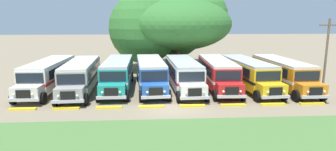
{
  "coord_description": "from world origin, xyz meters",
  "views": [
    {
      "loc": [
        -1.71,
        -21.9,
        6.81
      ],
      "look_at": [
        0.0,
        4.66,
        1.6
      ],
      "focal_mm": 30.89,
      "sensor_mm": 36.0,
      "label": 1
    }
  ],
  "objects_px": {
    "parked_bus_slot_7": "(282,72)",
    "utility_pole": "(326,54)",
    "parked_bus_slot_4": "(183,73)",
    "parked_bus_slot_0": "(49,74)",
    "parked_bus_slot_2": "(118,73)",
    "broad_shade_tree": "(172,25)",
    "parked_bus_slot_3": "(151,73)",
    "parked_bus_slot_1": "(81,75)",
    "parked_bus_slot_6": "(247,72)",
    "parked_bus_slot_5": "(218,72)"
  },
  "relations": [
    {
      "from": "parked_bus_slot_6",
      "to": "parked_bus_slot_0",
      "type": "bearing_deg",
      "value": -95.51
    },
    {
      "from": "parked_bus_slot_4",
      "to": "broad_shade_tree",
      "type": "xyz_separation_m",
      "value": [
        -0.16,
        12.79,
        4.46
      ]
    },
    {
      "from": "parked_bus_slot_3",
      "to": "parked_bus_slot_4",
      "type": "distance_m",
      "value": 3.24
    },
    {
      "from": "parked_bus_slot_2",
      "to": "parked_bus_slot_5",
      "type": "bearing_deg",
      "value": 87.59
    },
    {
      "from": "parked_bus_slot_7",
      "to": "parked_bus_slot_2",
      "type": "bearing_deg",
      "value": -94.83
    },
    {
      "from": "parked_bus_slot_0",
      "to": "parked_bus_slot_6",
      "type": "xyz_separation_m",
      "value": [
        19.52,
        -0.43,
        0.0
      ]
    },
    {
      "from": "parked_bus_slot_1",
      "to": "parked_bus_slot_6",
      "type": "height_order",
      "value": "same"
    },
    {
      "from": "broad_shade_tree",
      "to": "parked_bus_slot_1",
      "type": "bearing_deg",
      "value": -126.48
    },
    {
      "from": "parked_bus_slot_2",
      "to": "utility_pole",
      "type": "height_order",
      "value": "utility_pole"
    },
    {
      "from": "parked_bus_slot_0",
      "to": "parked_bus_slot_6",
      "type": "bearing_deg",
      "value": 89.52
    },
    {
      "from": "parked_bus_slot_7",
      "to": "utility_pole",
      "type": "bearing_deg",
      "value": 51.81
    },
    {
      "from": "parked_bus_slot_4",
      "to": "parked_bus_slot_6",
      "type": "xyz_separation_m",
      "value": [
        6.41,
        -0.15,
        0.0
      ]
    },
    {
      "from": "parked_bus_slot_7",
      "to": "broad_shade_tree",
      "type": "bearing_deg",
      "value": -144.29
    },
    {
      "from": "parked_bus_slot_2",
      "to": "parked_bus_slot_3",
      "type": "height_order",
      "value": "same"
    },
    {
      "from": "parked_bus_slot_4",
      "to": "parked_bus_slot_5",
      "type": "relative_size",
      "value": 1.0
    },
    {
      "from": "parked_bus_slot_7",
      "to": "broad_shade_tree",
      "type": "distance_m",
      "value": 17.12
    },
    {
      "from": "parked_bus_slot_4",
      "to": "parked_bus_slot_6",
      "type": "bearing_deg",
      "value": 86.11
    },
    {
      "from": "parked_bus_slot_5",
      "to": "broad_shade_tree",
      "type": "relative_size",
      "value": 0.66
    },
    {
      "from": "parked_bus_slot_6",
      "to": "parked_bus_slot_7",
      "type": "relative_size",
      "value": 1.01
    },
    {
      "from": "parked_bus_slot_6",
      "to": "broad_shade_tree",
      "type": "xyz_separation_m",
      "value": [
        -6.57,
        12.93,
        4.46
      ]
    },
    {
      "from": "parked_bus_slot_3",
      "to": "parked_bus_slot_0",
      "type": "bearing_deg",
      "value": -92.77
    },
    {
      "from": "parked_bus_slot_2",
      "to": "parked_bus_slot_4",
      "type": "distance_m",
      "value": 6.5
    },
    {
      "from": "parked_bus_slot_0",
      "to": "parked_bus_slot_3",
      "type": "bearing_deg",
      "value": 91.68
    },
    {
      "from": "parked_bus_slot_6",
      "to": "utility_pole",
      "type": "height_order",
      "value": "utility_pole"
    },
    {
      "from": "parked_bus_slot_1",
      "to": "parked_bus_slot_2",
      "type": "height_order",
      "value": "same"
    },
    {
      "from": "parked_bus_slot_7",
      "to": "parked_bus_slot_1",
      "type": "bearing_deg",
      "value": -91.68
    },
    {
      "from": "parked_bus_slot_3",
      "to": "utility_pole",
      "type": "xyz_separation_m",
      "value": [
        16.08,
        -2.94,
        2.1
      ]
    },
    {
      "from": "parked_bus_slot_0",
      "to": "broad_shade_tree",
      "type": "distance_m",
      "value": 18.54
    },
    {
      "from": "parked_bus_slot_7",
      "to": "parked_bus_slot_3",
      "type": "bearing_deg",
      "value": -95.11
    },
    {
      "from": "parked_bus_slot_3",
      "to": "parked_bus_slot_7",
      "type": "height_order",
      "value": "same"
    },
    {
      "from": "parked_bus_slot_2",
      "to": "parked_bus_slot_7",
      "type": "relative_size",
      "value": 1.0
    },
    {
      "from": "parked_bus_slot_5",
      "to": "utility_pole",
      "type": "height_order",
      "value": "utility_pole"
    },
    {
      "from": "parked_bus_slot_4",
      "to": "parked_bus_slot_5",
      "type": "xyz_separation_m",
      "value": [
        3.47,
        0.21,
        0.0
      ]
    },
    {
      "from": "parked_bus_slot_1",
      "to": "parked_bus_slot_4",
      "type": "xyz_separation_m",
      "value": [
        9.89,
        0.37,
        0.0
      ]
    },
    {
      "from": "parked_bus_slot_4",
      "to": "parked_bus_slot_6",
      "type": "height_order",
      "value": "same"
    },
    {
      "from": "parked_bus_slot_3",
      "to": "broad_shade_tree",
      "type": "relative_size",
      "value": 0.66
    },
    {
      "from": "broad_shade_tree",
      "to": "utility_pole",
      "type": "height_order",
      "value": "broad_shade_tree"
    },
    {
      "from": "parked_bus_slot_1",
      "to": "parked_bus_slot_6",
      "type": "distance_m",
      "value": 16.3
    },
    {
      "from": "parked_bus_slot_0",
      "to": "broad_shade_tree",
      "type": "xyz_separation_m",
      "value": [
        12.94,
        12.51,
        4.46
      ]
    },
    {
      "from": "parked_bus_slot_4",
      "to": "parked_bus_slot_0",
      "type": "bearing_deg",
      "value": -93.79
    },
    {
      "from": "parked_bus_slot_3",
      "to": "broad_shade_tree",
      "type": "height_order",
      "value": "broad_shade_tree"
    },
    {
      "from": "parked_bus_slot_2",
      "to": "parked_bus_slot_1",
      "type": "bearing_deg",
      "value": -75.54
    },
    {
      "from": "parked_bus_slot_6",
      "to": "utility_pole",
      "type": "xyz_separation_m",
      "value": [
        6.46,
        -2.36,
        2.1
      ]
    },
    {
      "from": "parked_bus_slot_7",
      "to": "utility_pole",
      "type": "height_order",
      "value": "utility_pole"
    },
    {
      "from": "parked_bus_slot_2",
      "to": "parked_bus_slot_7",
      "type": "xyz_separation_m",
      "value": [
        16.38,
        -0.86,
        0.0
      ]
    },
    {
      "from": "parked_bus_slot_2",
      "to": "parked_bus_slot_4",
      "type": "xyz_separation_m",
      "value": [
        6.48,
        -0.54,
        0.0
      ]
    },
    {
      "from": "parked_bus_slot_0",
      "to": "parked_bus_slot_2",
      "type": "relative_size",
      "value": 1.0
    },
    {
      "from": "parked_bus_slot_0",
      "to": "utility_pole",
      "type": "height_order",
      "value": "utility_pole"
    },
    {
      "from": "parked_bus_slot_7",
      "to": "broad_shade_tree",
      "type": "relative_size",
      "value": 0.66
    },
    {
      "from": "parked_bus_slot_1",
      "to": "parked_bus_slot_2",
      "type": "xyz_separation_m",
      "value": [
        3.41,
        0.91,
        0.0
      ]
    }
  ]
}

